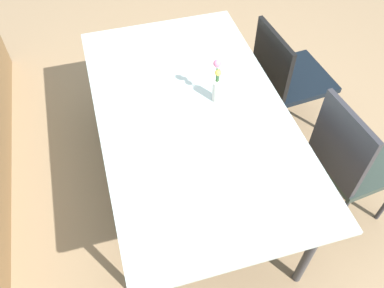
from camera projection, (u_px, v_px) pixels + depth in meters
name	position (u px, v px, depth m)	size (l,w,h in m)	color
ground_plane	(202.00, 183.00, 2.84)	(12.00, 12.00, 0.00)	#9E7F5B
dining_table	(192.00, 118.00, 2.30)	(1.86, 1.06, 0.75)	#B2C6C1
chair_near_left	(350.00, 158.00, 2.29)	(0.48, 0.48, 0.96)	#2D3831
chair_near_right	(286.00, 74.00, 2.85)	(0.52, 0.52, 0.87)	black
flower_vase	(217.00, 84.00, 2.23)	(0.06, 0.06, 0.28)	silver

